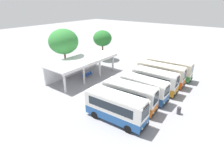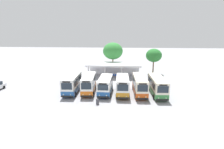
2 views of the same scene
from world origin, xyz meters
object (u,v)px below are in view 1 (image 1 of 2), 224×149
litter_bin_apron (179,111)px  city_bus_far_end_green (169,68)px  waiting_chair_end_by_column (84,76)px  waiting_chair_middle_seat (89,74)px  waiting_chair_second_from_end (86,75)px  waiting_chair_fourth_seat (91,73)px  city_bus_fourth_amber (155,80)px  city_bus_fifth_blue (161,73)px  city_bus_middle_cream (144,88)px  city_bus_nearest_orange (116,107)px  city_bus_second_in_row (130,95)px

litter_bin_apron → city_bus_far_end_green: bearing=26.7°
waiting_chair_end_by_column → waiting_chair_middle_seat: size_ratio=1.00×
waiting_chair_second_from_end → waiting_chair_fourth_seat: same height
litter_bin_apron → city_bus_fourth_amber: bearing=51.9°
city_bus_fifth_blue → waiting_chair_end_by_column: 13.26m
city_bus_middle_cream → waiting_chair_middle_seat: 11.96m
city_bus_fifth_blue → waiting_chair_fourth_seat: (-4.42, 11.58, -1.30)m
waiting_chair_second_from_end → waiting_chair_middle_seat: bearing=-4.2°
city_bus_middle_cream → litter_bin_apron: city_bus_middle_cream is taller
city_bus_far_end_green → city_bus_nearest_orange: bearing=179.1°
city_bus_second_in_row → city_bus_far_end_green: size_ratio=0.90×
city_bus_second_in_row → city_bus_fourth_amber: city_bus_second_in_row is taller
waiting_chair_middle_seat → city_bus_nearest_orange: bearing=-123.8°
litter_bin_apron → waiting_chair_end_by_column: bearing=87.0°
city_bus_middle_cream → city_bus_fourth_amber: size_ratio=0.98×
city_bus_nearest_orange → city_bus_fourth_amber: bearing=-2.5°
waiting_chair_fourth_seat → litter_bin_apron: 17.20m
city_bus_fifth_blue → waiting_chair_end_by_column: size_ratio=9.02×
city_bus_nearest_orange → city_bus_fifth_blue: city_bus_nearest_orange is taller
city_bus_second_in_row → city_bus_middle_cream: (3.19, -0.40, -0.11)m
city_bus_far_end_green → waiting_chair_second_from_end: bearing=126.6°
waiting_chair_second_from_end → city_bus_far_end_green: bearing=-53.4°
city_bus_fourth_amber → waiting_chair_middle_seat: bearing=98.7°
city_bus_far_end_green → waiting_chair_middle_seat: 14.42m
city_bus_fourth_amber → litter_bin_apron: 6.50m
city_bus_fifth_blue → litter_bin_apron: 9.04m
city_bus_nearest_orange → litter_bin_apron: size_ratio=8.22×
city_bus_second_in_row → city_bus_middle_cream: bearing=-7.2°
litter_bin_apron → city_bus_nearest_orange: bearing=136.1°
litter_bin_apron → waiting_chair_fourth_seat: bearing=81.0°
city_bus_second_in_row → waiting_chair_middle_seat: bearing=68.3°
city_bus_second_in_row → city_bus_fifth_blue: size_ratio=0.91×
city_bus_nearest_orange → city_bus_fourth_amber: city_bus_nearest_orange is taller
waiting_chair_end_by_column → waiting_chair_second_from_end: 0.60m
waiting_chair_end_by_column → waiting_chair_fourth_seat: same height
city_bus_second_in_row → city_bus_fourth_amber: size_ratio=1.04×
city_bus_fourth_amber → waiting_chair_middle_seat: size_ratio=7.90×
city_bus_second_in_row → city_bus_far_end_green: (12.75, -0.37, -0.03)m
waiting_chair_middle_seat → waiting_chair_fourth_seat: size_ratio=1.00×
city_bus_far_end_green → city_bus_middle_cream: bearing=-179.8°
city_bus_fourth_amber → city_bus_far_end_green: 6.38m
waiting_chair_middle_seat → city_bus_second_in_row: bearing=-111.7°
litter_bin_apron → waiting_chair_second_from_end: bearing=85.0°
city_bus_nearest_orange → city_bus_middle_cream: size_ratio=1.11×
city_bus_second_in_row → waiting_chair_fourth_seat: bearing=65.8°
city_bus_fifth_blue → city_bus_second_in_row: bearing=179.1°
city_bus_fourth_amber → city_bus_far_end_green: size_ratio=0.86×
city_bus_middle_cream → city_bus_fourth_amber: 3.19m
waiting_chair_fourth_seat → city_bus_fourth_amber: bearing=-84.1°
waiting_chair_end_by_column → waiting_chair_fourth_seat: 1.79m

